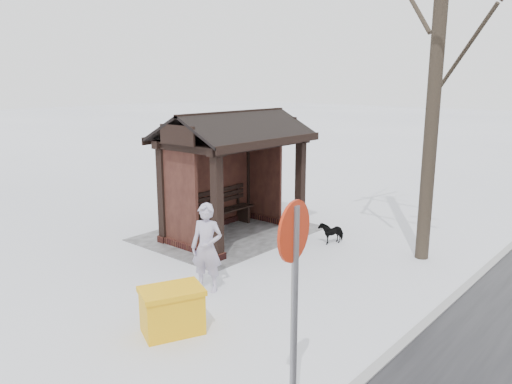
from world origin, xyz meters
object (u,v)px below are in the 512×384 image
bus_shelter (230,149)px  road_sign (294,270)px  dog (331,232)px  grit_bin (172,310)px  pedestrian (207,248)px

bus_shelter → road_sign: bus_shelter is taller
road_sign → dog: bearing=-160.3°
grit_bin → road_sign: size_ratio=0.43×
dog → grit_bin: size_ratio=0.55×
grit_bin → pedestrian: bearing=-128.7°
dog → road_sign: bearing=-42.0°
grit_bin → road_sign: bearing=104.0°
pedestrian → grit_bin: bearing=-85.5°
pedestrian → dog: 3.90m
bus_shelter → road_sign: 7.20m
grit_bin → dog: bearing=-150.3°
dog → road_sign: road_sign is taller
road_sign → grit_bin: bearing=-109.1°
pedestrian → road_sign: (1.93, 3.39, 1.03)m
pedestrian → dog: pedestrian is taller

